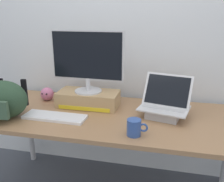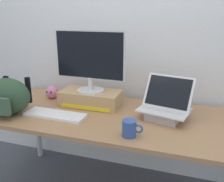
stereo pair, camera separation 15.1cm
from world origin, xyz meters
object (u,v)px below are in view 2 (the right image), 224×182
object	(u,v)px
plush_toy	(52,92)
external_keyboard	(55,115)
toner_box_yellow	(91,98)
messenger_backpack	(8,96)
open_laptop	(165,110)
desktop_monitor	(90,60)
coffee_mug	(130,128)

from	to	relation	value
plush_toy	external_keyboard	bearing A→B (deg)	-56.11
toner_box_yellow	messenger_backpack	distance (m)	0.61
open_laptop	plush_toy	distance (m)	0.99
external_keyboard	messenger_backpack	size ratio (longest dim) A/B	1.27
desktop_monitor	plush_toy	xyz separation A→B (m)	(-0.38, 0.05, -0.31)
open_laptop	coffee_mug	size ratio (longest dim) A/B	2.99
open_laptop	messenger_backpack	world-z (taller)	open_laptop
toner_box_yellow	plush_toy	world-z (taller)	toner_box_yellow
toner_box_yellow	open_laptop	world-z (taller)	open_laptop
external_keyboard	messenger_backpack	xyz separation A→B (m)	(-0.35, -0.06, 0.12)
desktop_monitor	messenger_backpack	bearing A→B (deg)	-143.75
toner_box_yellow	open_laptop	bearing A→B (deg)	-7.90
coffee_mug	messenger_backpack	bearing A→B (deg)	175.87
open_laptop	messenger_backpack	size ratio (longest dim) A/B	1.08
desktop_monitor	external_keyboard	distance (m)	0.48
open_laptop	coffee_mug	distance (m)	0.37
coffee_mug	desktop_monitor	bearing A→B (deg)	135.75
open_laptop	messenger_backpack	distance (m)	1.13
messenger_backpack	plush_toy	size ratio (longest dim) A/B	3.22
desktop_monitor	open_laptop	xyz separation A→B (m)	(0.59, -0.08, -0.31)
toner_box_yellow	coffee_mug	distance (m)	0.59
toner_box_yellow	external_keyboard	xyz separation A→B (m)	(-0.16, -0.28, -0.05)
coffee_mug	external_keyboard	bearing A→B (deg)	167.51
toner_box_yellow	desktop_monitor	size ratio (longest dim) A/B	0.84
external_keyboard	coffee_mug	xyz separation A→B (m)	(0.58, -0.13, 0.04)
open_laptop	desktop_monitor	bearing A→B (deg)	-174.69
open_laptop	plush_toy	size ratio (longest dim) A/B	3.49
toner_box_yellow	coffee_mug	xyz separation A→B (m)	(0.42, -0.41, -0.01)
toner_box_yellow	external_keyboard	distance (m)	0.33
desktop_monitor	open_laptop	world-z (taller)	desktop_monitor
desktop_monitor	external_keyboard	world-z (taller)	desktop_monitor
desktop_monitor	plush_toy	distance (m)	0.50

